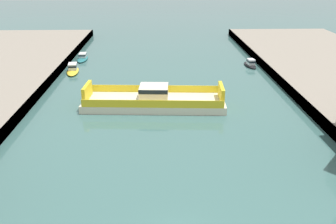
{
  "coord_description": "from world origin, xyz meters",
  "views": [
    {
      "loc": [
        -1.37,
        -24.11,
        20.13
      ],
      "look_at": [
        0.0,
        22.46,
        2.0
      ],
      "focal_mm": 41.56,
      "sensor_mm": 36.0,
      "label": 1
    }
  ],
  "objects_px": {
    "moored_boat_mid_right": "(73,69)",
    "moored_boat_near_right": "(250,64)",
    "chain_ferry": "(154,100)",
    "moored_boat_mid_left": "(83,57)"
  },
  "relations": [
    {
      "from": "moored_boat_mid_right",
      "to": "moored_boat_near_right",
      "type": "bearing_deg",
      "value": 5.37
    },
    {
      "from": "chain_ferry",
      "to": "moored_boat_mid_right",
      "type": "relative_size",
      "value": 2.86
    },
    {
      "from": "moored_boat_mid_left",
      "to": "moored_boat_mid_right",
      "type": "height_order",
      "value": "moored_boat_mid_right"
    },
    {
      "from": "moored_boat_mid_left",
      "to": "moored_boat_near_right",
      "type": "bearing_deg",
      "value": -11.22
    },
    {
      "from": "moored_boat_near_right",
      "to": "moored_boat_mid_right",
      "type": "height_order",
      "value": "moored_boat_mid_right"
    },
    {
      "from": "moored_boat_near_right",
      "to": "moored_boat_mid_right",
      "type": "relative_size",
      "value": 0.79
    },
    {
      "from": "chain_ferry",
      "to": "moored_boat_near_right",
      "type": "relative_size",
      "value": 3.64
    },
    {
      "from": "chain_ferry",
      "to": "moored_boat_near_right",
      "type": "distance_m",
      "value": 30.2
    },
    {
      "from": "chain_ferry",
      "to": "moored_boat_mid_right",
      "type": "distance_m",
      "value": 25.23
    },
    {
      "from": "moored_boat_near_right",
      "to": "moored_boat_mid_right",
      "type": "distance_m",
      "value": 35.62
    }
  ]
}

